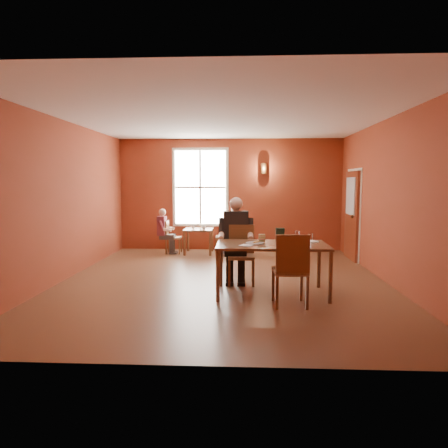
{
  "coord_description": "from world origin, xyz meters",
  "views": [
    {
      "loc": [
        0.37,
        -7.32,
        1.84
      ],
      "look_at": [
        0.0,
        0.2,
        1.05
      ],
      "focal_mm": 32.0,
      "sensor_mm": 36.0,
      "label": 1
    }
  ],
  "objects_px": {
    "chair_empty": "(290,269)",
    "chair_diner_maroon": "(174,237)",
    "diner_white": "(225,231)",
    "second_table": "(199,241)",
    "diner_maroon": "(173,232)",
    "main_table": "(272,269)",
    "chair_diner_white": "(224,236)",
    "diner_main": "(241,243)",
    "chair_diner_main": "(241,255)"
  },
  "relations": [
    {
      "from": "chair_empty",
      "to": "chair_diner_maroon",
      "type": "xyz_separation_m",
      "value": [
        -2.5,
        4.3,
        -0.12
      ]
    },
    {
      "from": "diner_white",
      "to": "chair_diner_maroon",
      "type": "bearing_deg",
      "value": 90.0
    },
    {
      "from": "chair_empty",
      "to": "second_table",
      "type": "distance_m",
      "value": 4.69
    },
    {
      "from": "diner_maroon",
      "to": "main_table",
      "type": "bearing_deg",
      "value": 31.76
    },
    {
      "from": "second_table",
      "to": "chair_diner_white",
      "type": "bearing_deg",
      "value": 0.0
    },
    {
      "from": "second_table",
      "to": "chair_diner_maroon",
      "type": "relative_size",
      "value": 0.86
    },
    {
      "from": "second_table",
      "to": "diner_maroon",
      "type": "distance_m",
      "value": 0.72
    },
    {
      "from": "chair_diner_maroon",
      "to": "main_table",
      "type": "bearing_deg",
      "value": 31.42
    },
    {
      "from": "main_table",
      "to": "diner_maroon",
      "type": "bearing_deg",
      "value": 121.76
    },
    {
      "from": "chair_empty",
      "to": "second_table",
      "type": "height_order",
      "value": "chair_empty"
    },
    {
      "from": "main_table",
      "to": "diner_maroon",
      "type": "height_order",
      "value": "diner_maroon"
    },
    {
      "from": "diner_white",
      "to": "diner_maroon",
      "type": "bearing_deg",
      "value": 90.0
    },
    {
      "from": "second_table",
      "to": "chair_diner_maroon",
      "type": "distance_m",
      "value": 0.66
    },
    {
      "from": "second_table",
      "to": "chair_diner_white",
      "type": "xyz_separation_m",
      "value": [
        0.65,
        0.0,
        0.13
      ]
    },
    {
      "from": "diner_main",
      "to": "diner_maroon",
      "type": "distance_m",
      "value": 3.59
    },
    {
      "from": "chair_diner_main",
      "to": "chair_diner_maroon",
      "type": "xyz_separation_m",
      "value": [
        -1.77,
        3.07,
        -0.11
      ]
    },
    {
      "from": "main_table",
      "to": "chair_diner_maroon",
      "type": "xyz_separation_m",
      "value": [
        -2.27,
        3.72,
        0.01
      ]
    },
    {
      "from": "chair_diner_main",
      "to": "chair_diner_maroon",
      "type": "height_order",
      "value": "chair_diner_main"
    },
    {
      "from": "diner_main",
      "to": "second_table",
      "type": "relative_size",
      "value": 2.08
    },
    {
      "from": "chair_diner_main",
      "to": "diner_white",
      "type": "relative_size",
      "value": 0.89
    },
    {
      "from": "chair_diner_maroon",
      "to": "second_table",
      "type": "bearing_deg",
      "value": 90.0
    },
    {
      "from": "second_table",
      "to": "chair_empty",
      "type": "bearing_deg",
      "value": -66.71
    },
    {
      "from": "diner_maroon",
      "to": "chair_empty",
      "type": "bearing_deg",
      "value": 30.48
    },
    {
      "from": "chair_diner_main",
      "to": "diner_white",
      "type": "height_order",
      "value": "diner_white"
    },
    {
      "from": "diner_main",
      "to": "chair_empty",
      "type": "relative_size",
      "value": 1.38
    },
    {
      "from": "chair_diner_main",
      "to": "chair_diner_maroon",
      "type": "relative_size",
      "value": 1.25
    },
    {
      "from": "chair_diner_main",
      "to": "second_table",
      "type": "distance_m",
      "value": 3.28
    },
    {
      "from": "chair_diner_white",
      "to": "diner_main",
      "type": "bearing_deg",
      "value": -171.32
    },
    {
      "from": "chair_empty",
      "to": "diner_maroon",
      "type": "bearing_deg",
      "value": 117.38
    },
    {
      "from": "diner_main",
      "to": "chair_diner_white",
      "type": "distance_m",
      "value": 3.15
    },
    {
      "from": "chair_diner_white",
      "to": "diner_maroon",
      "type": "distance_m",
      "value": 1.33
    },
    {
      "from": "chair_diner_white",
      "to": "diner_white",
      "type": "relative_size",
      "value": 0.76
    },
    {
      "from": "chair_diner_main",
      "to": "chair_diner_white",
      "type": "relative_size",
      "value": 1.16
    },
    {
      "from": "second_table",
      "to": "chair_diner_white",
      "type": "relative_size",
      "value": 0.8
    },
    {
      "from": "chair_diner_maroon",
      "to": "diner_main",
      "type": "bearing_deg",
      "value": 29.76
    },
    {
      "from": "diner_main",
      "to": "second_table",
      "type": "bearing_deg",
      "value": -70.09
    },
    {
      "from": "diner_main",
      "to": "diner_white",
      "type": "xyz_separation_m",
      "value": [
        -0.44,
        3.1,
        -0.16
      ]
    },
    {
      "from": "diner_main",
      "to": "chair_empty",
      "type": "bearing_deg",
      "value": 121.25
    },
    {
      "from": "chair_diner_main",
      "to": "diner_white",
      "type": "xyz_separation_m",
      "value": [
        -0.44,
        3.07,
        0.07
      ]
    },
    {
      "from": "chair_diner_maroon",
      "to": "diner_white",
      "type": "bearing_deg",
      "value": 90.0
    },
    {
      "from": "chair_diner_maroon",
      "to": "chair_empty",
      "type": "bearing_deg",
      "value": 30.18
    },
    {
      "from": "main_table",
      "to": "chair_diner_white",
      "type": "relative_size",
      "value": 1.97
    },
    {
      "from": "main_table",
      "to": "chair_diner_maroon",
      "type": "relative_size",
      "value": 2.11
    },
    {
      "from": "main_table",
      "to": "chair_diner_main",
      "type": "xyz_separation_m",
      "value": [
        -0.5,
        0.65,
        0.11
      ]
    },
    {
      "from": "diner_main",
      "to": "chair_diner_maroon",
      "type": "distance_m",
      "value": 3.59
    },
    {
      "from": "chair_empty",
      "to": "chair_diner_white",
      "type": "height_order",
      "value": "chair_empty"
    },
    {
      "from": "main_table",
      "to": "chair_empty",
      "type": "relative_size",
      "value": 1.64
    },
    {
      "from": "chair_diner_white",
      "to": "diner_maroon",
      "type": "relative_size",
      "value": 0.81
    },
    {
      "from": "main_table",
      "to": "diner_white",
      "type": "bearing_deg",
      "value": 104.22
    },
    {
      "from": "chair_empty",
      "to": "chair_diner_maroon",
      "type": "height_order",
      "value": "chair_empty"
    }
  ]
}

